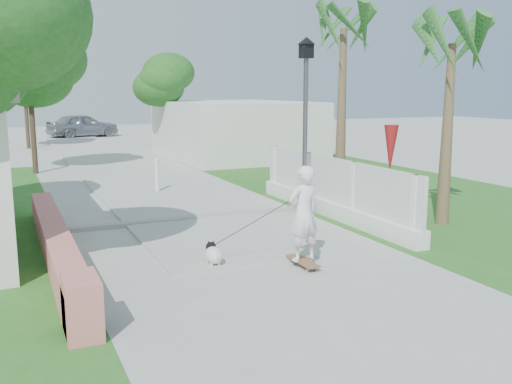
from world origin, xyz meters
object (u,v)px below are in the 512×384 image
patio_umbrella (391,150)px  bollard (157,174)px  skateboarder (268,221)px  street_lamp (305,120)px  parked_car (83,125)px  dog (213,254)px

patio_umbrella → bollard: bearing=129.9°
bollard → patio_umbrella: 7.25m
patio_umbrella → skateboarder: 5.36m
street_lamp → bollard: 5.56m
skateboarder → parked_car: (0.73, 30.59, -0.05)m
skateboarder → dog: bearing=-29.1°
dog → street_lamp: bearing=48.8°
parked_car → street_lamp: bearing=168.9°
bollard → patio_umbrella: size_ratio=0.47×
street_lamp → parked_car: bearing=94.2°
bollard → skateboarder: 8.08m
street_lamp → parked_car: street_lamp is taller
street_lamp → patio_umbrella: (1.90, -1.00, -0.74)m
skateboarder → dog: size_ratio=2.87×
patio_umbrella → dog: (-5.54, -2.23, -1.45)m
street_lamp → skateboarder: street_lamp is taller
bollard → dog: size_ratio=1.69×
bollard → dog: bearing=-97.0°
bollard → parked_car: (0.71, 22.51, 0.20)m
street_lamp → bollard: bearing=121.0°
street_lamp → parked_car: (-1.99, 27.01, -1.64)m
bollard → skateboarder: skateboarder is taller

